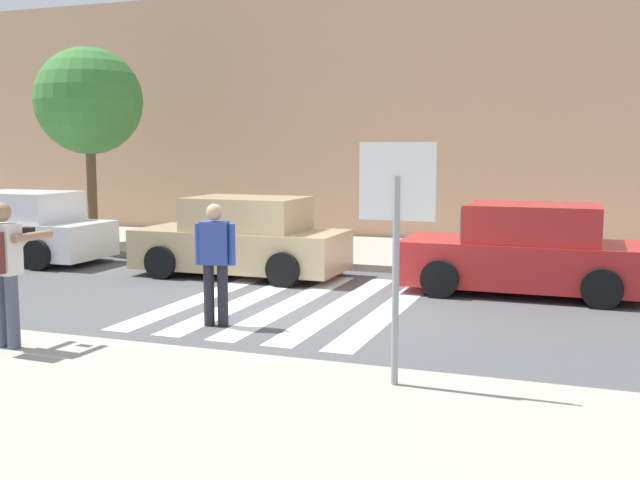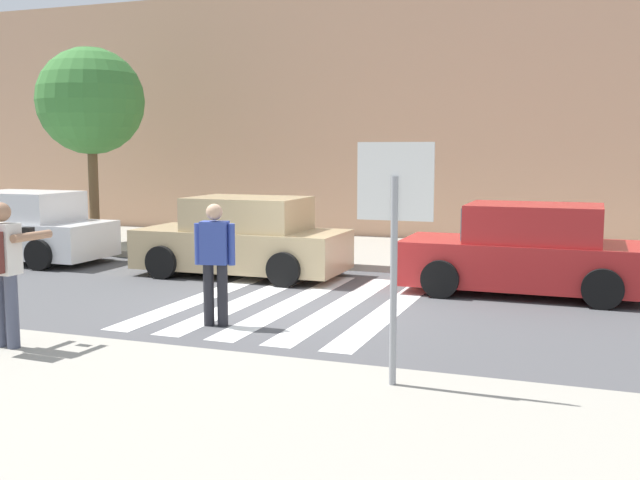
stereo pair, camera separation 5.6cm
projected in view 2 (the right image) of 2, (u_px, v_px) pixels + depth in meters
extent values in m
plane|color=#4C4C4F|center=(289.00, 305.00, 11.91)|extent=(120.00, 120.00, 0.00)
cube|color=#9E998C|center=(387.00, 252.00, 17.49)|extent=(60.00, 4.80, 0.14)
cube|color=tan|center=(429.00, 117.00, 21.19)|extent=(56.00, 4.00, 6.75)
cube|color=silver|center=(206.00, 296.00, 12.65)|extent=(0.44, 5.20, 0.01)
cube|color=silver|center=(249.00, 299.00, 12.37)|extent=(0.44, 5.20, 0.01)
cube|color=silver|center=(294.00, 303.00, 12.10)|extent=(0.44, 5.20, 0.01)
cube|color=silver|center=(341.00, 306.00, 11.83)|extent=(0.44, 5.20, 0.01)
cube|color=silver|center=(390.00, 310.00, 11.55)|extent=(0.44, 5.20, 0.01)
cylinder|color=gray|center=(394.00, 282.00, 7.35)|extent=(0.07, 0.07, 2.08)
cube|color=white|center=(395.00, 181.00, 7.25)|extent=(0.76, 0.03, 0.76)
cube|color=red|center=(396.00, 181.00, 7.26)|extent=(0.66, 0.02, 0.66)
cylinder|color=#474C60|center=(12.00, 311.00, 8.79)|extent=(0.15, 0.15, 0.88)
cube|color=silver|center=(2.00, 249.00, 8.74)|extent=(0.39, 0.26, 0.60)
sphere|color=#A37556|center=(1.00, 212.00, 8.69)|extent=(0.23, 0.23, 0.23)
cylinder|color=#A37556|center=(1.00, 234.00, 9.02)|extent=(0.13, 0.58, 0.10)
cylinder|color=#A37556|center=(32.00, 236.00, 8.83)|extent=(0.13, 0.58, 0.10)
cube|color=black|center=(27.00, 231.00, 9.09)|extent=(0.14, 0.11, 0.10)
cylinder|color=#232328|center=(209.00, 295.00, 10.52)|extent=(0.15, 0.15, 0.88)
cylinder|color=#232328|center=(223.00, 295.00, 10.49)|extent=(0.15, 0.15, 0.88)
cube|color=#33479E|center=(215.00, 243.00, 10.42)|extent=(0.42, 0.32, 0.60)
sphere|color=tan|center=(214.00, 212.00, 10.37)|extent=(0.23, 0.23, 0.23)
cylinder|color=#33479E|center=(198.00, 244.00, 10.45)|extent=(0.10, 0.10, 0.58)
cylinder|color=#33479E|center=(231.00, 244.00, 10.39)|extent=(0.10, 0.10, 0.58)
cube|color=white|center=(20.00, 238.00, 16.53)|extent=(4.10, 1.70, 0.76)
cube|color=white|center=(24.00, 206.00, 16.40)|extent=(2.20, 1.56, 0.64)
cube|color=slate|center=(60.00, 207.00, 16.06)|extent=(0.10, 1.50, 0.51)
cylinder|color=black|center=(3.00, 240.00, 17.79)|extent=(0.64, 0.22, 0.64)
cylinder|color=black|center=(40.00, 255.00, 15.33)|extent=(0.64, 0.22, 0.64)
cylinder|color=black|center=(92.00, 245.00, 16.92)|extent=(0.64, 0.22, 0.64)
cube|color=tan|center=(241.00, 249.00, 14.67)|extent=(4.10, 1.70, 0.76)
cube|color=tan|center=(248.00, 214.00, 14.53)|extent=(2.20, 1.56, 0.64)
cube|color=slate|center=(199.00, 212.00, 14.90)|extent=(0.10, 1.50, 0.54)
cube|color=slate|center=(294.00, 215.00, 14.20)|extent=(0.10, 1.50, 0.51)
cylinder|color=black|center=(162.00, 262.00, 14.34)|extent=(0.64, 0.22, 0.64)
cylinder|color=black|center=(205.00, 251.00, 15.92)|extent=(0.64, 0.22, 0.64)
cylinder|color=black|center=(284.00, 269.00, 13.46)|extent=(0.64, 0.22, 0.64)
cylinder|color=black|center=(317.00, 257.00, 15.05)|extent=(0.64, 0.22, 0.64)
cube|color=red|center=(524.00, 263.00, 12.82)|extent=(4.10, 1.70, 0.76)
cube|color=red|center=(534.00, 223.00, 12.69)|extent=(2.20, 1.56, 0.64)
cube|color=slate|center=(471.00, 221.00, 13.05)|extent=(0.10, 1.50, 0.54)
cube|color=slate|center=(595.00, 225.00, 12.35)|extent=(0.10, 1.50, 0.51)
cylinder|color=black|center=(440.00, 279.00, 12.49)|extent=(0.64, 0.22, 0.64)
cylinder|color=black|center=(458.00, 264.00, 14.08)|extent=(0.64, 0.22, 0.64)
cylinder|color=black|center=(603.00, 289.00, 11.62)|extent=(0.64, 0.22, 0.64)
cylinder|color=black|center=(602.00, 272.00, 13.20)|extent=(0.64, 0.22, 0.64)
cylinder|color=brown|center=(94.00, 188.00, 18.66)|extent=(0.24, 0.24, 2.72)
sphere|color=#387533|center=(91.00, 101.00, 18.40)|extent=(2.62, 2.62, 2.62)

